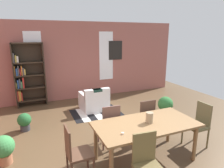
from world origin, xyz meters
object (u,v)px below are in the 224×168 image
(potted_plant_by_shelf, at_px, (165,105))
(armchair_white, at_px, (94,101))
(dining_chair_near_left, at_px, (147,163))
(potted_plant_corner, at_px, (24,121))
(vase_on_table, at_px, (149,118))
(dining_chair_head_right, at_px, (199,123))
(dining_table, at_px, (146,127))
(dining_chair_far_left, at_px, (110,124))
(dining_chair_head_left, at_px, (75,151))
(dining_chair_far_right, at_px, (145,117))
(potted_plant_window, at_px, (3,149))
(bookshelf_tall, at_px, (27,75))

(potted_plant_by_shelf, bearing_deg, armchair_white, 146.63)
(dining_chair_near_left, bearing_deg, potted_plant_corner, 120.15)
(vase_on_table, xyz_separation_m, dining_chair_head_right, (1.26, 0.00, -0.35))
(dining_table, relative_size, armchair_white, 2.31)
(vase_on_table, relative_size, dining_chair_far_left, 0.21)
(dining_chair_far_left, bearing_deg, armchair_white, 80.35)
(dining_chair_head_right, bearing_deg, dining_chair_head_left, -179.97)
(potted_plant_corner, bearing_deg, armchair_white, 18.39)
(dining_chair_head_left, bearing_deg, dining_chair_far_right, 21.96)
(dining_chair_far_left, bearing_deg, potted_plant_window, 174.02)
(potted_plant_corner, bearing_deg, dining_chair_far_left, -41.65)
(dining_chair_far_left, height_order, armchair_white, dining_chair_far_left)
(dining_chair_far_left, relative_size, potted_plant_by_shelf, 1.73)
(armchair_white, height_order, potted_plant_by_shelf, armchair_white)
(dining_chair_near_left, bearing_deg, armchair_white, 84.28)
(dining_chair_far_right, height_order, potted_plant_window, dining_chair_far_right)
(dining_table, height_order, dining_chair_far_left, dining_chair_far_left)
(potted_plant_corner, height_order, potted_plant_window, potted_plant_window)
(dining_chair_head_right, height_order, dining_chair_far_right, same)
(dining_chair_near_left, distance_m, armchair_white, 3.62)
(dining_chair_near_left, relative_size, potted_plant_corner, 2.10)
(bookshelf_tall, height_order, potted_plant_by_shelf, bookshelf_tall)
(dining_chair_near_left, distance_m, dining_chair_far_right, 1.66)
(dining_chair_head_left, height_order, bookshelf_tall, bookshelf_tall)
(vase_on_table, xyz_separation_m, potted_plant_by_shelf, (1.71, 1.68, -0.57))
(dining_chair_far_right, bearing_deg, bookshelf_tall, 125.22)
(dining_chair_far_right, bearing_deg, vase_on_table, -116.98)
(potted_plant_window, bearing_deg, dining_chair_head_left, -39.12)
(dining_table, xyz_separation_m, dining_chair_far_right, (0.43, 0.71, -0.17))
(dining_table, bearing_deg, vase_on_table, -0.00)
(dining_chair_far_left, xyz_separation_m, armchair_white, (0.37, 2.18, -0.23))
(bookshelf_tall, xyz_separation_m, potted_plant_window, (-0.51, -3.16, -0.73))
(dining_chair_head_left, relative_size, potted_plant_by_shelf, 1.73)
(armchair_white, bearing_deg, dining_chair_far_left, -99.65)
(dining_table, relative_size, dining_chair_head_left, 2.02)
(dining_chair_head_left, relative_size, bookshelf_tall, 0.45)
(dining_chair_far_left, height_order, potted_plant_by_shelf, dining_chair_far_left)
(dining_chair_head_left, bearing_deg, potted_plant_by_shelf, 28.35)
(dining_table, relative_size, potted_plant_by_shelf, 3.49)
(dining_chair_far_right, relative_size, dining_chair_far_left, 1.00)
(dining_table, relative_size, dining_chair_far_right, 2.02)
(dining_chair_far_right, height_order, bookshelf_tall, bookshelf_tall)
(potted_plant_by_shelf, height_order, potted_plant_corner, potted_plant_by_shelf)
(dining_chair_far_left, bearing_deg, dining_chair_head_left, -141.61)
(dining_chair_near_left, bearing_deg, bookshelf_tall, 107.69)
(armchair_white, bearing_deg, dining_chair_head_left, -113.68)
(vase_on_table, height_order, bookshelf_tall, bookshelf_tall)
(dining_table, bearing_deg, armchair_white, 91.27)
(dining_chair_head_right, xyz_separation_m, dining_chair_near_left, (-1.76, -0.71, 0.00))
(dining_chair_head_left, distance_m, bookshelf_tall, 4.17)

